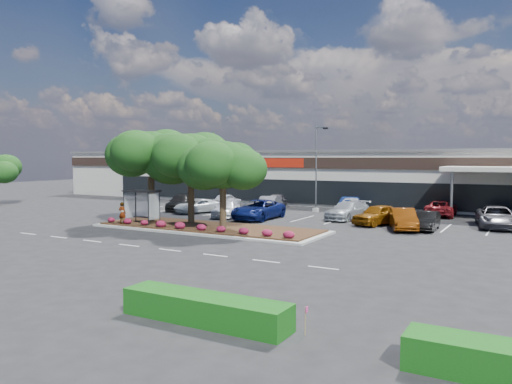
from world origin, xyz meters
The scene contains 29 objects.
ground centered at (0.00, 0.00, 0.00)m, with size 160.00×160.00×0.00m, color black.
retail_store centered at (0.06, 33.91, 3.15)m, with size 80.40×25.20×6.25m.
landscape_island centered at (-2.00, 4.00, 0.12)m, with size 18.00×6.00×0.26m.
lane_markings centered at (-0.14, 10.42, 0.01)m, with size 33.12×20.06×0.01m.
shrub_row centered at (-2.00, 1.90, 0.51)m, with size 17.00×0.80×0.50m, color maroon, non-canonical shape.
bus_shelter centered at (-7.50, 2.95, 2.31)m, with size 2.75×1.55×2.59m.
island_tree_west centered at (-8.00, 4.50, 4.21)m, with size 7.20×7.20×7.89m, color #113511, non-canonical shape.
island_tree_mid centered at (-4.50, 5.20, 3.92)m, with size 6.60×6.60×7.32m, color #113511, non-canonical shape.
island_tree_east centered at (-0.50, 3.70, 3.51)m, with size 5.80×5.80×6.50m, color #113511, non-canonical shape.
hedge_south_east centered at (10.00, -13.50, 0.45)m, with size 6.00×1.30×0.90m, color #0D4B11.
conifer_north_west centered at (-30.00, 46.00, 5.00)m, with size 4.40×4.40×10.00m, color #113511.
person_waiting centered at (-8.50, 1.70, 1.11)m, with size 0.62×0.41×1.71m, color #594C47.
light_pole centered at (0.56, 19.05, 3.71)m, with size 1.43×0.66×8.45m.
survey_stake centered at (13.40, -13.00, 0.59)m, with size 0.08×0.14×0.90m.
car_0 centered at (-12.45, 14.07, 0.77)m, with size 2.16×5.31×1.54m, color black.
car_1 centered at (-9.39, 12.82, 0.67)m, with size 2.23×4.85×1.35m, color silver.
car_2 centered at (-5.23, 11.57, 0.73)m, with size 2.03×5.00×1.45m, color silver.
car_3 centered at (-1.72, 11.23, 0.85)m, with size 2.83×6.13×1.70m, color #0C1752.
car_4 centered at (5.13, 14.92, 0.78)m, with size 2.18×5.37×1.56m, color #9CA2A7.
car_5 centered at (8.39, 12.80, 0.82)m, with size 1.95×4.83×1.65m, color #80470A.
car_6 centered at (12.36, 11.75, 0.69)m, with size 1.47×4.21×1.39m, color black.
car_7 centered at (10.80, 11.05, 0.80)m, with size 1.69×4.85×1.60m, color #672D07.
car_8 centered at (16.85, 15.61, 0.82)m, with size 2.73×5.92×1.64m, color #4E4D54.
car_9 centered at (-10.15, 19.18, 0.73)m, with size 1.73×4.29×1.46m, color silver.
car_10 centered at (-5.26, 21.84, 0.77)m, with size 1.82×4.51×1.54m, color #53525A.
car_11 centered at (-3.94, 17.70, 0.78)m, with size 1.64×4.71×1.55m, color #595B61.
car_12 centered at (3.11, 21.86, 0.73)m, with size 1.54×4.43×1.46m, color navy.
car_13 centered at (3.83, 20.02, 0.74)m, with size 2.46×5.34×1.48m, color silver.
car_15 centered at (11.85, 21.42, 0.75)m, with size 2.48×5.39×1.50m, color maroon.
Camera 1 is at (19.35, -26.70, 5.43)m, focal length 35.00 mm.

